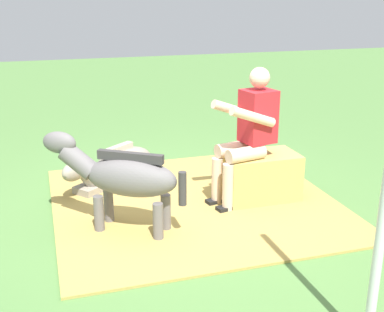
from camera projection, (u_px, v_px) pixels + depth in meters
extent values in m
plane|color=#568442|center=(178.00, 213.00, 4.92)|extent=(24.00, 24.00, 0.00)
cube|color=tan|center=(194.00, 202.00, 5.14)|extent=(2.79, 2.71, 0.02)
cube|color=tan|center=(260.00, 177.00, 5.15)|extent=(0.76, 0.45, 0.49)
cylinder|color=beige|center=(246.00, 154.00, 4.86)|extent=(0.42, 0.22, 0.14)
cylinder|color=beige|center=(228.00, 188.00, 4.87)|extent=(0.11, 0.11, 0.49)
cube|color=black|center=(227.00, 209.00, 4.94)|extent=(0.24, 0.14, 0.06)
cylinder|color=beige|center=(234.00, 149.00, 5.03)|extent=(0.42, 0.22, 0.14)
cylinder|color=beige|center=(217.00, 182.00, 5.04)|extent=(0.11, 0.11, 0.49)
cube|color=black|center=(217.00, 202.00, 5.11)|extent=(0.24, 0.14, 0.06)
cube|color=red|center=(258.00, 116.00, 4.94)|extent=(0.35, 0.34, 0.52)
cylinder|color=beige|center=(253.00, 117.00, 4.70)|extent=(0.51, 0.19, 0.26)
cylinder|color=beige|center=(234.00, 110.00, 4.97)|extent=(0.51, 0.19, 0.26)
sphere|color=beige|center=(260.00, 78.00, 4.82)|extent=(0.20, 0.20, 0.20)
ellipsoid|color=slate|center=(131.00, 177.00, 4.38)|extent=(0.88, 0.73, 0.34)
cylinder|color=slate|center=(99.00, 214.00, 4.47)|extent=(0.09, 0.09, 0.35)
cylinder|color=slate|center=(109.00, 206.00, 4.65)|extent=(0.09, 0.09, 0.35)
cylinder|color=slate|center=(158.00, 222.00, 4.32)|extent=(0.09, 0.09, 0.35)
cylinder|color=slate|center=(166.00, 213.00, 4.50)|extent=(0.09, 0.09, 0.35)
cylinder|color=slate|center=(79.00, 161.00, 4.48)|extent=(0.40, 0.35, 0.33)
ellipsoid|color=slate|center=(59.00, 142.00, 4.48)|extent=(0.36, 0.31, 0.20)
cube|color=#3A3838|center=(130.00, 157.00, 4.32)|extent=(0.53, 0.38, 0.08)
cylinder|color=#3A3838|center=(182.00, 189.00, 4.27)|extent=(0.07, 0.07, 0.30)
ellipsoid|color=gray|center=(123.00, 164.00, 5.74)|extent=(0.94, 0.86, 0.36)
cube|color=gray|center=(90.00, 190.00, 5.35)|extent=(0.37, 0.36, 0.10)
cylinder|color=gray|center=(87.00, 174.00, 5.28)|extent=(0.33, 0.32, 0.30)
ellipsoid|color=gray|center=(74.00, 171.00, 5.11)|extent=(0.33, 0.31, 0.20)
cube|color=#B5A999|center=(118.00, 149.00, 5.61)|extent=(0.39, 0.34, 0.08)
cylinder|color=#268C3F|center=(283.00, 175.00, 5.64)|extent=(0.07, 0.07, 0.20)
cone|color=#268C3F|center=(283.00, 164.00, 5.60)|extent=(0.06, 0.06, 0.06)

